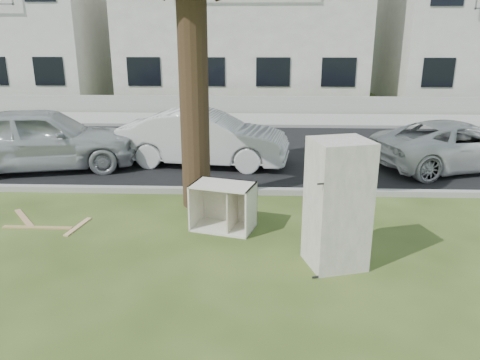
{
  "coord_description": "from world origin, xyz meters",
  "views": [
    {
      "loc": [
        0.78,
        -6.73,
        3.22
      ],
      "look_at": [
        0.49,
        0.6,
        0.89
      ],
      "focal_mm": 35.0,
      "sensor_mm": 36.0,
      "label": 1
    }
  ],
  "objects_px": {
    "fridge": "(337,204)",
    "car_left": "(42,138)",
    "cabinet": "(223,206)",
    "car_right": "(458,145)",
    "car_center": "(205,138)"
  },
  "relations": [
    {
      "from": "fridge",
      "to": "car_left",
      "type": "relative_size",
      "value": 0.41
    },
    {
      "from": "cabinet",
      "to": "car_right",
      "type": "distance_m",
      "value": 6.76
    },
    {
      "from": "fridge",
      "to": "car_center",
      "type": "bearing_deg",
      "value": 99.32
    },
    {
      "from": "cabinet",
      "to": "car_left",
      "type": "xyz_separation_m",
      "value": [
        -4.63,
        3.46,
        0.37
      ]
    },
    {
      "from": "cabinet",
      "to": "fridge",
      "type": "bearing_deg",
      "value": -19.69
    },
    {
      "from": "car_left",
      "to": "cabinet",
      "type": "bearing_deg",
      "value": -139.84
    },
    {
      "from": "car_right",
      "to": "car_left",
      "type": "xyz_separation_m",
      "value": [
        -10.1,
        -0.5,
        0.18
      ]
    },
    {
      "from": "car_center",
      "to": "fridge",
      "type": "bearing_deg",
      "value": -147.59
    },
    {
      "from": "fridge",
      "to": "car_left",
      "type": "xyz_separation_m",
      "value": [
        -6.33,
        4.68,
        -0.15
      ]
    },
    {
      "from": "car_center",
      "to": "car_right",
      "type": "relative_size",
      "value": 0.99
    },
    {
      "from": "cabinet",
      "to": "car_right",
      "type": "height_order",
      "value": "car_right"
    },
    {
      "from": "cabinet",
      "to": "car_center",
      "type": "relative_size",
      "value": 0.25
    },
    {
      "from": "car_right",
      "to": "fridge",
      "type": "bearing_deg",
      "value": 126.17
    },
    {
      "from": "car_right",
      "to": "cabinet",
      "type": "bearing_deg",
      "value": 108.17
    },
    {
      "from": "car_left",
      "to": "car_right",
      "type": "bearing_deg",
      "value": -100.21
    }
  ]
}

